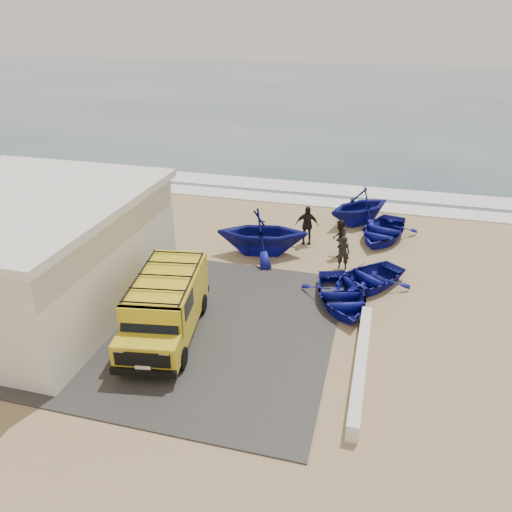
# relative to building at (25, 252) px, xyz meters

# --- Properties ---
(ground) EXTENTS (160.00, 160.00, 0.00)m
(ground) POSITION_rel_building_xyz_m (7.50, 2.00, -2.16)
(ground) COLOR tan
(slab) EXTENTS (12.00, 10.00, 0.05)m
(slab) POSITION_rel_building_xyz_m (5.50, -0.00, -2.14)
(slab) COLOR #3A3735
(slab) RESTS_ON ground
(ocean) EXTENTS (180.00, 88.00, 0.01)m
(ocean) POSITION_rel_building_xyz_m (7.50, 58.00, -2.16)
(ocean) COLOR #385166
(ocean) RESTS_ON ground
(surf_line) EXTENTS (180.00, 1.60, 0.06)m
(surf_line) POSITION_rel_building_xyz_m (7.50, 14.00, -2.13)
(surf_line) COLOR white
(surf_line) RESTS_ON ground
(surf_wash) EXTENTS (180.00, 2.20, 0.04)m
(surf_wash) POSITION_rel_building_xyz_m (7.50, 16.50, -2.14)
(surf_wash) COLOR white
(surf_wash) RESTS_ON ground
(building) EXTENTS (8.40, 9.40, 4.30)m
(building) POSITION_rel_building_xyz_m (0.00, 0.00, 0.00)
(building) COLOR white
(building) RESTS_ON ground
(parapet) EXTENTS (0.35, 6.00, 0.55)m
(parapet) POSITION_rel_building_xyz_m (12.50, -1.00, -1.89)
(parapet) COLOR silver
(parapet) RESTS_ON ground
(van) EXTENTS (2.78, 5.40, 2.21)m
(van) POSITION_rel_building_xyz_m (5.85, -0.64, -0.98)
(van) COLOR gold
(van) RESTS_ON ground
(boat_near_left) EXTENTS (3.78, 4.45, 0.78)m
(boat_near_left) POSITION_rel_building_xyz_m (11.48, 2.82, -1.77)
(boat_near_left) COLOR navy
(boat_near_left) RESTS_ON ground
(boat_near_right) EXTENTS (4.40, 4.56, 0.77)m
(boat_near_right) POSITION_rel_building_xyz_m (12.30, 4.43, -1.78)
(boat_near_right) COLOR navy
(boat_near_right) RESTS_ON ground
(boat_mid_left) EXTENTS (4.75, 4.30, 2.18)m
(boat_mid_left) POSITION_rel_building_xyz_m (7.46, 6.44, -1.07)
(boat_mid_left) COLOR navy
(boat_mid_left) RESTS_ON ground
(boat_mid_right) EXTENTS (3.82, 4.65, 0.84)m
(boat_mid_right) POSITION_rel_building_xyz_m (12.78, 9.59, -1.74)
(boat_mid_right) COLOR navy
(boat_mid_right) RESTS_ON ground
(boat_far_left) EXTENTS (4.93, 4.94, 1.97)m
(boat_far_left) POSITION_rel_building_xyz_m (11.50, 11.29, -1.18)
(boat_far_left) COLOR navy
(boat_far_left) RESTS_ON ground
(fisherman_front) EXTENTS (0.57, 0.39, 1.55)m
(fisherman_front) POSITION_rel_building_xyz_m (11.21, 5.88, -1.39)
(fisherman_front) COLOR black
(fisherman_front) RESTS_ON ground
(fisherman_middle) EXTENTS (0.79, 0.94, 1.75)m
(fisherman_middle) POSITION_rel_building_xyz_m (10.90, 7.11, -1.29)
(fisherman_middle) COLOR black
(fisherman_middle) RESTS_ON ground
(fisherman_back) EXTENTS (1.17, 0.62, 1.90)m
(fisherman_back) POSITION_rel_building_xyz_m (9.24, 8.10, -1.22)
(fisherman_back) COLOR black
(fisherman_back) RESTS_ON ground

